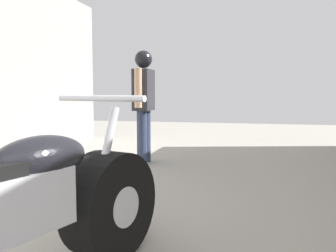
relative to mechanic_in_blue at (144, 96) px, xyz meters
name	(u,v)px	position (x,y,z in m)	size (l,w,h in m)	color
ground_plane	(158,196)	(0.68, -1.68, -1.01)	(18.89, 18.89, 0.00)	#9E998E
mechanic_in_blue	(144,96)	(0.00, 0.00, 0.00)	(0.26, 0.66, 1.68)	#2D3851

